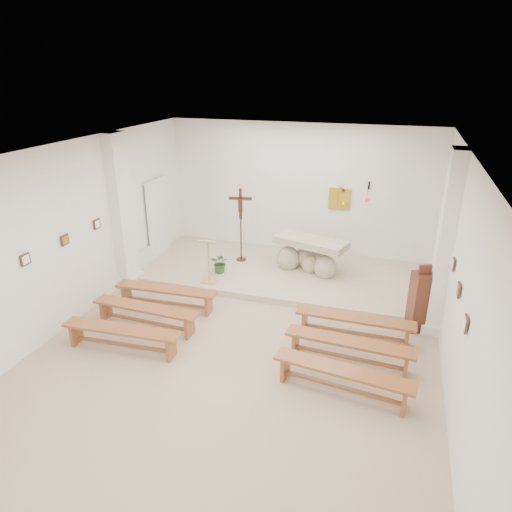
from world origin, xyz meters
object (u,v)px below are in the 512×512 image
(bench_right_second, at_px, (349,346))
(bench_left_front, at_px, (166,293))
(bench_right_front, at_px, (355,322))
(bench_left_third, at_px, (122,334))
(lectern, at_px, (209,260))
(bench_left_second, at_px, (146,312))
(bench_right_third, at_px, (343,375))
(altar, at_px, (309,257))
(donation_pedestal, at_px, (420,301))
(crucifix_stand, at_px, (241,220))

(bench_right_second, bearing_deg, bench_left_front, 171.38)
(bench_right_front, bearing_deg, bench_left_third, -156.64)
(lectern, relative_size, bench_left_second, 0.49)
(lectern, distance_m, bench_left_front, 1.31)
(bench_right_second, bearing_deg, bench_right_third, -86.63)
(bench_left_third, bearing_deg, bench_right_front, 19.76)
(lectern, xyz_separation_m, bench_right_second, (3.45, -2.01, -0.33))
(bench_left_third, bearing_deg, altar, 55.40)
(bench_left_front, bearing_deg, lectern, 65.12)
(donation_pedestal, relative_size, bench_left_third, 0.62)
(bench_right_front, distance_m, bench_left_second, 4.01)
(bench_right_front, relative_size, bench_left_second, 1.00)
(lectern, bearing_deg, crucifix_stand, 72.63)
(donation_pedestal, height_order, bench_right_third, donation_pedestal)
(donation_pedestal, bearing_deg, lectern, 152.66)
(crucifix_stand, relative_size, bench_right_third, 0.85)
(altar, bearing_deg, bench_right_third, -55.60)
(bench_left_front, xyz_separation_m, bench_right_second, (3.93, -0.83, 0.00))
(lectern, bearing_deg, bench_right_second, -36.56)
(crucifix_stand, bearing_deg, bench_left_second, -114.54)
(bench_right_second, distance_m, bench_left_third, 4.01)
(crucifix_stand, xyz_separation_m, bench_left_second, (-0.76, -3.44, -0.89))
(altar, distance_m, crucifix_stand, 1.93)
(donation_pedestal, bearing_deg, altar, 123.00)
(altar, height_order, crucifix_stand, crucifix_stand)
(bench_left_front, height_order, bench_right_second, same)
(donation_pedestal, xyz_separation_m, bench_left_third, (-5.06, -2.38, -0.26))
(crucifix_stand, relative_size, bench_left_front, 0.86)
(donation_pedestal, height_order, bench_left_front, donation_pedestal)
(bench_right_front, xyz_separation_m, bench_left_second, (-3.93, -0.83, 0.00))
(altar, bearing_deg, crucifix_stand, -167.22)
(bench_left_front, height_order, bench_right_front, same)
(altar, height_order, lectern, lectern)
(bench_left_second, bearing_deg, bench_left_third, -87.55)
(lectern, distance_m, bench_right_front, 3.65)
(bench_left_third, bearing_deg, bench_right_second, 8.75)
(bench_right_third, bearing_deg, bench_left_second, 175.33)
(bench_left_front, distance_m, bench_right_front, 3.93)
(bench_left_front, xyz_separation_m, bench_right_third, (3.93, -1.67, 0.00))
(donation_pedestal, bearing_deg, bench_left_second, 175.36)
(bench_left_front, bearing_deg, bench_left_third, -92.56)
(bench_left_front, bearing_deg, bench_right_front, -2.56)
(donation_pedestal, xyz_separation_m, bench_right_second, (-1.14, -1.55, -0.26))
(bench_left_front, relative_size, bench_left_second, 1.00)
(lectern, distance_m, bench_left_third, 2.90)
(bench_left_front, relative_size, bench_right_second, 1.00)
(bench_left_front, relative_size, bench_left_third, 1.00)
(lectern, xyz_separation_m, bench_left_front, (-0.48, -1.17, -0.33))
(bench_right_second, bearing_deg, donation_pedestal, 57.14)
(lectern, height_order, crucifix_stand, crucifix_stand)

